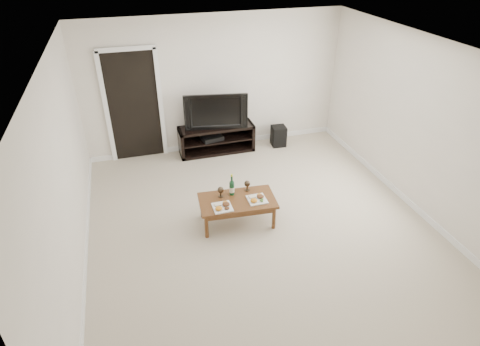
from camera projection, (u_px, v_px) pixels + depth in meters
name	position (u px, v px, depth m)	size (l,w,h in m)	color
floor	(260.00, 225.00, 6.05)	(5.50, 5.50, 0.00)	#BBAC96
back_wall	(215.00, 84.00, 7.65)	(5.00, 0.04, 2.60)	silver
ceiling	(266.00, 50.00, 4.70)	(5.00, 5.50, 0.04)	white
doorway	(134.00, 107.00, 7.39)	(0.90, 0.02, 2.05)	black
media_console	(217.00, 139.00, 7.94)	(1.48, 0.45, 0.55)	black
television	(216.00, 110.00, 7.62)	(1.20, 0.16, 0.69)	black
av_receiver	(212.00, 138.00, 7.89)	(0.40, 0.30, 0.08)	black
subwoofer	(278.00, 136.00, 8.22)	(0.28, 0.28, 0.41)	black
coffee_table	(237.00, 211.00, 6.01)	(1.12, 0.61, 0.42)	brown
plate_left	(222.00, 206.00, 5.71)	(0.27, 0.27, 0.07)	white
plate_right	(257.00, 198.00, 5.87)	(0.27, 0.27, 0.07)	white
wine_bottle	(232.00, 185.00, 5.93)	(0.07, 0.07, 0.35)	#103A1E
goblet_left	(221.00, 192.00, 5.92)	(0.09, 0.09, 0.17)	#392C1F
goblet_right	(247.00, 186.00, 6.07)	(0.09, 0.09, 0.17)	#392C1F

